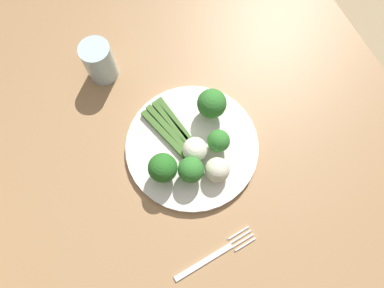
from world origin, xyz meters
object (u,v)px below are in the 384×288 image
at_px(cauliflower_front_left, 217,170).
at_px(fork, 216,254).
at_px(dining_table, 181,149).
at_px(plate, 192,146).
at_px(broccoli_front, 163,168).
at_px(asparagus_bundle, 171,127).
at_px(water_glass, 99,62).
at_px(broccoli_near_center, 212,104).
at_px(broccoli_back, 191,170).
at_px(broccoli_left, 218,141).
at_px(cauliflower_outer_edge, 195,149).

height_order(cauliflower_front_left, fork, cauliflower_front_left).
bearing_deg(cauliflower_front_left, dining_table, -165.13).
relative_size(plate, fork, 1.61).
xyz_separation_m(dining_table, broccoli_front, (0.07, -0.06, 0.17)).
bearing_deg(asparagus_bundle, water_glass, 7.95).
bearing_deg(broccoli_near_center, broccoli_back, -40.75).
distance_m(asparagus_bundle, broccoli_near_center, 0.10).
distance_m(broccoli_left, cauliflower_front_left, 0.06).
xyz_separation_m(broccoli_left, cauliflower_front_left, (0.05, -0.03, -0.01)).
height_order(asparagus_bundle, cauliflower_front_left, cauliflower_front_left).
xyz_separation_m(broccoli_left, broccoli_back, (0.03, -0.07, 0.00)).
bearing_deg(water_glass, broccoli_near_center, 42.51).
relative_size(broccoli_back, broccoli_near_center, 0.84).
height_order(plate, cauliflower_outer_edge, cauliflower_outer_edge).
height_order(broccoli_front, cauliflower_outer_edge, broccoli_front).
xyz_separation_m(broccoli_front, broccoli_near_center, (-0.08, 0.14, 0.00)).
height_order(broccoli_back, cauliflower_front_left, broccoli_back).
height_order(broccoli_front, water_glass, water_glass).
bearing_deg(plate, dining_table, -165.81).
height_order(broccoli_left, cauliflower_outer_edge, broccoli_left).
height_order(broccoli_left, fork, broccoli_left).
bearing_deg(broccoli_left, broccoli_back, -65.76).
relative_size(asparagus_bundle, fork, 0.83).
xyz_separation_m(broccoli_back, cauliflower_front_left, (0.02, 0.05, -0.01)).
distance_m(broccoli_back, fork, 0.16).
xyz_separation_m(asparagus_bundle, broccoli_front, (0.08, -0.05, 0.03)).
xyz_separation_m(broccoli_near_center, fork, (0.26, -0.11, -0.05)).
distance_m(dining_table, broccoli_back, 0.19).
height_order(plate, broccoli_front, broccoli_front).
xyz_separation_m(broccoli_back, fork, (0.15, -0.02, -0.05)).
bearing_deg(broccoli_front, water_glass, -172.63).
distance_m(asparagus_bundle, broccoli_left, 0.10).
bearing_deg(broccoli_front, dining_table, 140.07).
relative_size(broccoli_front, cauliflower_outer_edge, 1.39).
bearing_deg(broccoli_near_center, broccoli_left, -14.54).
bearing_deg(broccoli_near_center, cauliflower_front_left, -19.92).
xyz_separation_m(broccoli_front, fork, (0.18, 0.03, -0.05)).
distance_m(broccoli_front, broccoli_back, 0.05).
bearing_deg(broccoli_near_center, dining_table, -84.52).
relative_size(asparagus_bundle, broccoli_near_center, 1.91).
height_order(broccoli_left, water_glass, water_glass).
height_order(dining_table, asparagus_bundle, asparagus_bundle).
xyz_separation_m(broccoli_left, broccoli_near_center, (-0.07, 0.02, 0.01)).
distance_m(cauliflower_outer_edge, water_glass, 0.28).
xyz_separation_m(broccoli_front, water_glass, (-0.27, -0.03, -0.01)).
bearing_deg(dining_table, cauliflower_outer_edge, 7.95).
bearing_deg(broccoli_front, broccoli_left, 94.32).
bearing_deg(cauliflower_outer_edge, plate, 173.50).
xyz_separation_m(dining_table, cauliflower_front_left, (0.11, 0.03, 0.15)).
relative_size(dining_table, fork, 7.05).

